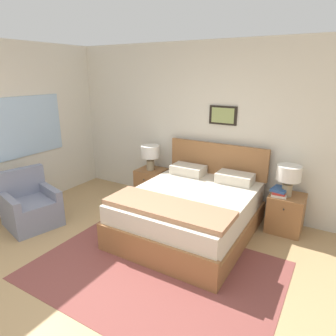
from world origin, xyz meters
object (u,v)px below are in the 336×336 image
Objects in this scene: table_lamp_by_door at (289,175)px; nightstand_by_door at (286,213)px; bed at (190,211)px; table_lamp_near_window at (150,153)px; armchair at (30,207)px; nightstand_near_window at (152,184)px.

nightstand_by_door is at bearing 47.95° from table_lamp_by_door.
bed reaches higher than table_lamp_by_door.
table_lamp_near_window is (-1.12, 0.71, 0.50)m from bed.
bed is 2.32m from armchair.
nightstand_near_window is 2.30m from table_lamp_by_door.
nightstand_by_door is at bearing 132.42° from armchair.
table_lamp_near_window is at bearing 147.83° from bed.
bed is at bearing -32.95° from nightstand_near_window.
bed reaches higher than armchair.
nightstand_near_window is at bearing 180.00° from nightstand_by_door.
table_lamp_by_door is at bearing 0.00° from table_lamp_near_window.
bed reaches higher than nightstand_by_door.
armchair is at bearing -120.24° from table_lamp_near_window.
nightstand_near_window and nightstand_by_door have the same top height.
table_lamp_by_door reaches higher than armchair.
bed is at bearing -147.05° from nightstand_by_door.
armchair is 2.03m from table_lamp_near_window.
armchair is at bearing -119.94° from nightstand_near_window.
armchair is 3.65m from nightstand_by_door.
armchair reaches higher than nightstand_near_window.
table_lamp_near_window is at bearing -91.16° from nightstand_near_window.
nightstand_by_door is (3.23, 1.70, -0.01)m from armchair.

